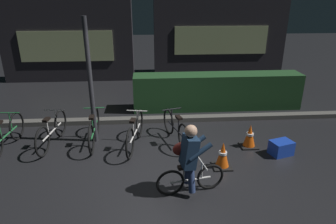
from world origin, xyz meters
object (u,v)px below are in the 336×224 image
object	(u,v)px
parked_bike_leftmost	(6,135)
traffic_cone_near	(223,155)
traffic_cone_far	(250,136)
parked_bike_left_mid	(52,131)
cyclist	(189,159)
parked_bike_right_mid	(176,129)
blue_crate	(281,148)
parked_bike_center_right	(135,132)
parked_bike_center_left	(94,129)
street_post	(90,83)

from	to	relation	value
parked_bike_leftmost	traffic_cone_near	distance (m)	4.56
parked_bike_leftmost	traffic_cone_far	xyz separation A→B (m)	(5.23, -0.25, -0.09)
parked_bike_leftmost	parked_bike_left_mid	bearing A→B (deg)	-77.60
cyclist	parked_bike_left_mid	bearing A→B (deg)	135.02
traffic_cone_near	cyclist	bearing A→B (deg)	-136.44
parked_bike_left_mid	parked_bike_leftmost	bearing A→B (deg)	105.83
parked_bike_right_mid	traffic_cone_far	xyz separation A→B (m)	(1.58, -0.34, -0.08)
parked_bike_right_mid	traffic_cone_far	bearing A→B (deg)	-118.64
parked_bike_leftmost	blue_crate	size ratio (longest dim) A/B	3.71
blue_crate	cyclist	bearing A→B (deg)	-151.95
parked_bike_left_mid	parked_bike_right_mid	xyz separation A→B (m)	(2.73, -0.05, -0.01)
parked_bike_center_right	blue_crate	distance (m)	3.10
parked_bike_center_left	parked_bike_right_mid	xyz separation A→B (m)	(1.82, -0.08, -0.01)
parked_bike_right_mid	parked_bike_center_right	bearing A→B (deg)	83.45
cyclist	traffic_cone_far	bearing A→B (deg)	33.41
street_post	parked_bike_left_mid	xyz separation A→B (m)	(-0.91, -0.13, -1.03)
parked_bike_right_mid	blue_crate	bearing A→B (deg)	-125.06
parked_bike_center_right	cyclist	xyz separation A→B (m)	(0.95, -1.68, 0.29)
traffic_cone_far	parked_bike_leftmost	bearing A→B (deg)	177.29
parked_bike_left_mid	parked_bike_center_left	distance (m)	0.91
parked_bike_right_mid	blue_crate	distance (m)	2.26
parked_bike_center_right	parked_bike_right_mid	world-z (taller)	parked_bike_center_right
traffic_cone_near	street_post	bearing A→B (deg)	153.56
street_post	parked_bike_center_left	world-z (taller)	street_post
parked_bike_center_left	traffic_cone_far	world-z (taller)	parked_bike_center_left
blue_crate	cyclist	size ratio (longest dim) A/B	0.35
parked_bike_center_right	cyclist	distance (m)	1.95
parked_bike_center_left	parked_bike_right_mid	world-z (taller)	parked_bike_center_left
parked_bike_leftmost	parked_bike_left_mid	distance (m)	0.93
street_post	parked_bike_leftmost	xyz separation A→B (m)	(-1.83, -0.27, -1.03)
parked_bike_left_mid	blue_crate	xyz separation A→B (m)	(4.87, -0.77, -0.19)
traffic_cone_near	parked_bike_left_mid	bearing A→B (deg)	161.67
parked_bike_leftmost	parked_bike_center_left	xyz separation A→B (m)	(1.82, 0.18, -0.00)
parked_bike_leftmost	parked_bike_center_left	distance (m)	1.83
blue_crate	parked_bike_leftmost	bearing A→B (deg)	173.82
parked_bike_right_mid	cyclist	world-z (taller)	cyclist
parked_bike_center_left	traffic_cone_near	world-z (taller)	parked_bike_center_left
parked_bike_center_right	parked_bike_right_mid	bearing A→B (deg)	-69.80
parked_bike_center_right	traffic_cone_far	size ratio (longest dim) A/B	3.08
parked_bike_center_left	traffic_cone_near	size ratio (longest dim) A/B	3.06
parked_bike_center_right	parked_bike_leftmost	bearing A→B (deg)	99.02
parked_bike_leftmost	traffic_cone_far	distance (m)	5.23
street_post	cyclist	size ratio (longest dim) A/B	2.20
parked_bike_center_left	parked_bike_center_right	size ratio (longest dim) A/B	1.01
traffic_cone_far	parked_bike_center_right	bearing A→B (deg)	175.74
traffic_cone_far	cyclist	distance (m)	2.18
traffic_cone_far	parked_bike_left_mid	bearing A→B (deg)	174.84
parked_bike_right_mid	street_post	bearing A→B (deg)	67.97
parked_bike_left_mid	traffic_cone_far	size ratio (longest dim) A/B	3.04
street_post	cyclist	world-z (taller)	street_post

